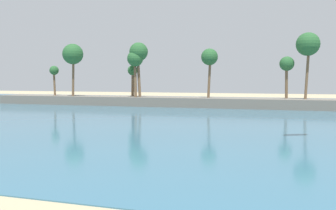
{
  "coord_description": "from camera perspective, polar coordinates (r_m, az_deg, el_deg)",
  "views": [
    {
      "loc": [
        5.07,
        -4.49,
        5.19
      ],
      "look_at": [
        -0.94,
        15.59,
        3.68
      ],
      "focal_mm": 38.22,
      "sensor_mm": 36.0,
      "label": 1
    }
  ],
  "objects": [
    {
      "name": "sea",
      "position": [
        59.47,
        11.71,
        -0.95
      ],
      "size": [
        220.0,
        92.5,
        0.06
      ],
      "primitive_type": "cube",
      "color": "#386B84",
      "rests_on": "ground"
    },
    {
      "name": "palm_headland",
      "position": [
        65.75,
        9.65,
        1.9
      ],
      "size": [
        101.71,
        6.16,
        13.14
      ],
      "color": "slate",
      "rests_on": "ground"
    }
  ]
}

